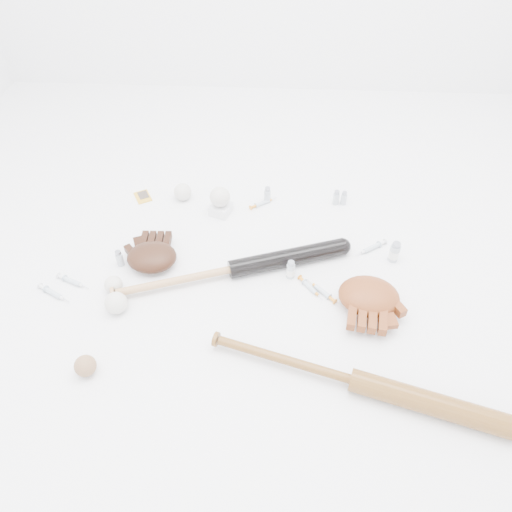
{
  "coord_description": "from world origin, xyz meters",
  "views": [
    {
      "loc": [
        0.1,
        -1.27,
        1.41
      ],
      "look_at": [
        0.04,
        0.05,
        0.06
      ],
      "focal_mm": 35.0,
      "sensor_mm": 36.0,
      "label": 1
    }
  ],
  "objects_px": {
    "pedestal": "(221,209)",
    "bat_dark": "(232,269)",
    "glove_dark": "(152,257)",
    "bat_wood": "(354,380)"
  },
  "relations": [
    {
      "from": "bat_dark",
      "to": "pedestal",
      "type": "distance_m",
      "value": 0.37
    },
    {
      "from": "bat_wood",
      "to": "pedestal",
      "type": "relative_size",
      "value": 12.19
    },
    {
      "from": "pedestal",
      "to": "bat_wood",
      "type": "bearing_deg",
      "value": -58.47
    },
    {
      "from": "bat_wood",
      "to": "glove_dark",
      "type": "xyz_separation_m",
      "value": [
        -0.73,
        0.49,
        0.0
      ]
    },
    {
      "from": "bat_wood",
      "to": "pedestal",
      "type": "bearing_deg",
      "value": 137.91
    },
    {
      "from": "bat_dark",
      "to": "pedestal",
      "type": "xyz_separation_m",
      "value": [
        -0.08,
        0.36,
        -0.01
      ]
    },
    {
      "from": "bat_dark",
      "to": "glove_dark",
      "type": "distance_m",
      "value": 0.32
    },
    {
      "from": "bat_dark",
      "to": "glove_dark",
      "type": "bearing_deg",
      "value": 153.54
    },
    {
      "from": "bat_wood",
      "to": "glove_dark",
      "type": "relative_size",
      "value": 4.34
    },
    {
      "from": "pedestal",
      "to": "bat_dark",
      "type": "bearing_deg",
      "value": -77.46
    }
  ]
}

